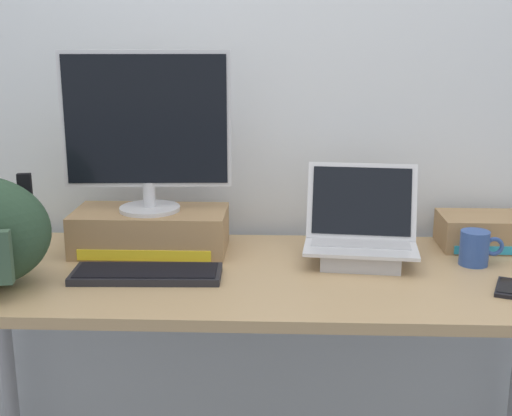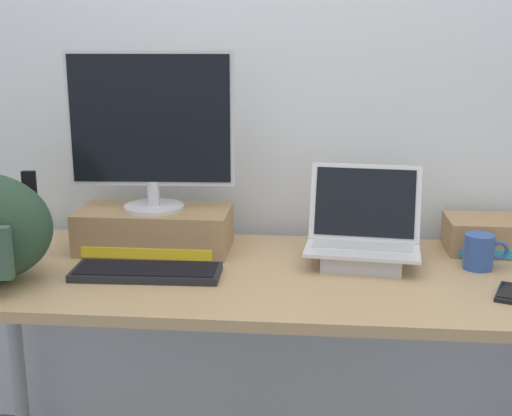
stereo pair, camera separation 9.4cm
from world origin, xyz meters
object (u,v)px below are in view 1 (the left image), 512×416
at_px(open_laptop, 360,243).
at_px(toner_box_cyan, 492,231).
at_px(external_keyboard, 147,274).
at_px(desktop_monitor, 147,129).
at_px(coffee_mug, 475,248).
at_px(plush_toy, 12,237).
at_px(toner_box_yellow, 151,231).
at_px(cell_phone, 510,288).

bearing_deg(open_laptop, toner_box_cyan, 25.30).
bearing_deg(external_keyboard, desktop_monitor, 96.10).
xyz_separation_m(external_keyboard, coffee_mug, (0.91, 0.14, 0.04)).
bearing_deg(toner_box_cyan, plush_toy, -174.57).
height_order(desktop_monitor, open_laptop, desktop_monitor).
relative_size(toner_box_yellow, toner_box_cyan, 1.42).
relative_size(open_laptop, plush_toy, 3.06).
bearing_deg(coffee_mug, plush_toy, 178.63).
relative_size(open_laptop, cell_phone, 2.22).
height_order(desktop_monitor, coffee_mug, desktop_monitor).
bearing_deg(desktop_monitor, toner_box_yellow, 91.17).
distance_m(open_laptop, toner_box_cyan, 0.45).
bearing_deg(coffee_mug, external_keyboard, -171.07).
bearing_deg(desktop_monitor, external_keyboard, -85.40).
relative_size(open_laptop, toner_box_cyan, 1.06).
bearing_deg(toner_box_yellow, desktop_monitor, -85.57).
height_order(desktop_monitor, cell_phone, desktop_monitor).
bearing_deg(coffee_mug, cell_phone, -78.67).
xyz_separation_m(external_keyboard, cell_phone, (0.95, -0.05, -0.01)).
xyz_separation_m(toner_box_yellow, cell_phone, (0.98, -0.29, -0.06)).
relative_size(plush_toy, toner_box_cyan, 0.35).
bearing_deg(desktop_monitor, toner_box_cyan, 1.18).
bearing_deg(coffee_mug, toner_box_cyan, 60.04).
distance_m(coffee_mug, cell_phone, 0.21).
distance_m(external_keyboard, plush_toy, 0.47).
bearing_deg(cell_phone, toner_box_cyan, 102.48).
relative_size(open_laptop, coffee_mug, 2.73).
height_order(open_laptop, external_keyboard, open_laptop).
distance_m(toner_box_yellow, toner_box_cyan, 1.05).
xyz_separation_m(desktop_monitor, cell_phone, (0.98, -0.29, -0.37)).
height_order(toner_box_yellow, external_keyboard, toner_box_yellow).
bearing_deg(toner_box_cyan, coffee_mug, -119.96).
distance_m(toner_box_yellow, desktop_monitor, 0.31).
bearing_deg(open_laptop, cell_phone, -25.26).
distance_m(toner_box_yellow, plush_toy, 0.41).
distance_m(coffee_mug, plush_toy, 1.35).
bearing_deg(toner_box_cyan, open_laptop, -160.25).
bearing_deg(cell_phone, external_keyboard, -161.72).
height_order(toner_box_yellow, plush_toy, toner_box_yellow).
relative_size(desktop_monitor, coffee_mug, 3.97).
bearing_deg(coffee_mug, toner_box_yellow, 174.56).
distance_m(desktop_monitor, plush_toy, 0.52).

